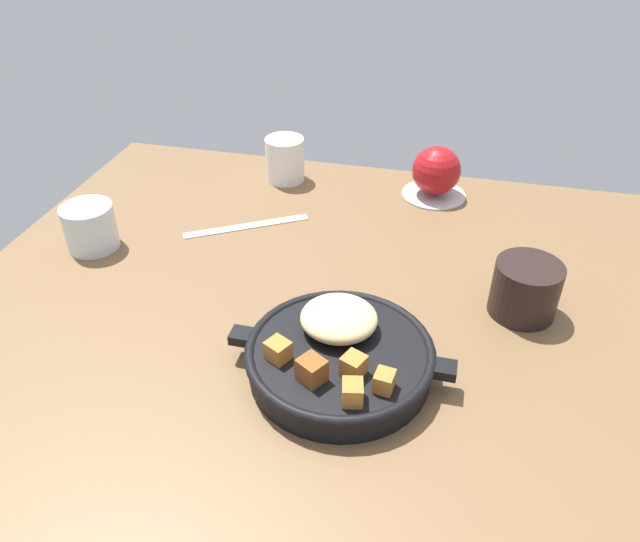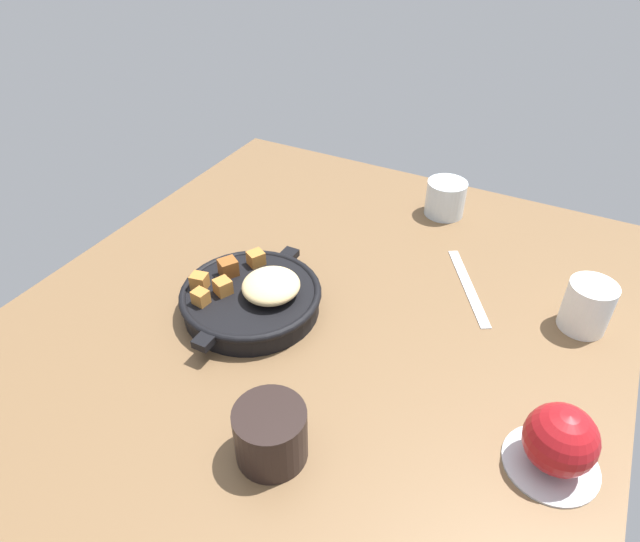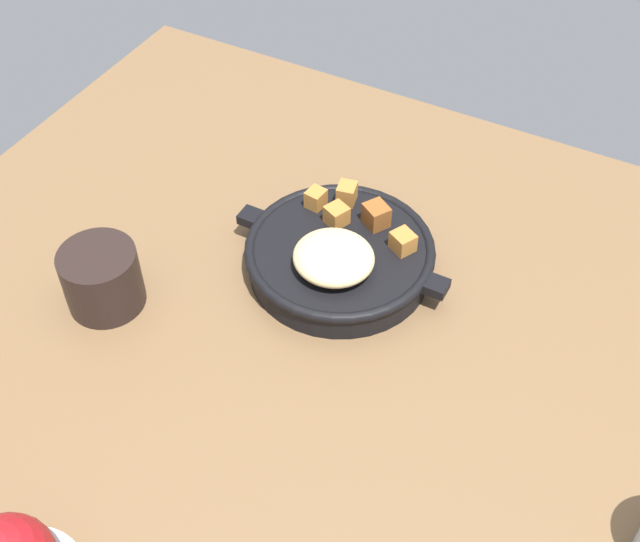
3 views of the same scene
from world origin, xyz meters
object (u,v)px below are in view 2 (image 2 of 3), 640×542
Objects in this scene: red_apple at (560,440)px; coffee_mug_dark at (271,434)px; butter_knife at (468,286)px; white_creamer_pitcher at (587,306)px; cast_iron_skillet at (252,296)px; water_glass_short at (446,198)px.

red_apple is 0.97× the size of coffee_mug_dark.
butter_knife is at bearing -147.93° from red_apple.
white_creamer_pitcher reaches higher than butter_knife.
red_apple is 31.90cm from coffee_mug_dark.
cast_iron_skillet is 3.33× the size of white_creamer_pitcher.
butter_knife is at bearing -94.55° from white_creamer_pitcher.
butter_knife is 2.57× the size of white_creamer_pitcher.
red_apple is 0.41× the size of butter_knife.
water_glass_short is (-40.85, 16.95, 0.78)cm from cast_iron_skillet.
butter_knife is 2.36× the size of coffee_mug_dark.
water_glass_short is 0.89× the size of coffee_mug_dark.
water_glass_short is at bearing -127.87° from white_creamer_pitcher.
coffee_mug_dark is (13.47, -28.90, -1.06)cm from red_apple.
white_creamer_pitcher is (1.37, 17.16, 3.66)cm from butter_knife.
coffee_mug_dark is at bearing 37.95° from cast_iron_skillet.
white_creamer_pitcher reaches higher than coffee_mug_dark.
coffee_mug_dark is at bearing -65.01° from red_apple.
white_creamer_pitcher is (21.58, 27.75, 0.48)cm from water_glass_short.
water_glass_short is at bearing -149.76° from red_apple.
cast_iron_skillet is 1.29× the size of butter_knife.
red_apple is 32.83cm from butter_knife.
red_apple reaches higher than coffee_mug_dark.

